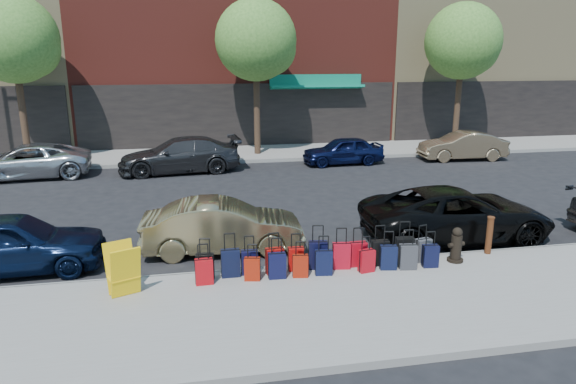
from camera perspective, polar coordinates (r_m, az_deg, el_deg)
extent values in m
plane|color=black|center=(16.23, -0.74, -2.37)|extent=(120.00, 120.00, 0.00)
cube|color=gray|center=(10.33, 5.75, -12.56)|extent=(60.00, 4.00, 0.15)
cube|color=gray|center=(25.84, -4.64, 4.30)|extent=(60.00, 4.00, 0.15)
cube|color=gray|center=(12.09, 3.02, -8.25)|extent=(60.00, 0.08, 0.15)
cube|color=gray|center=(23.87, -4.11, 3.42)|extent=(60.00, 0.08, 0.15)
cube|color=black|center=(27.52, -5.17, 8.36)|extent=(16.66, 0.15, 3.40)
cube|color=#0D755A|center=(27.73, 3.26, 11.56)|extent=(5.00, 0.91, 0.27)
cube|color=#0D755A|center=(28.00, 3.12, 12.31)|extent=(5.00, 0.10, 0.60)
cube|color=black|center=(33.16, 23.84, 8.28)|extent=(14.70, 0.15, 3.40)
cylinder|color=black|center=(25.91, -27.43, 8.25)|extent=(0.30, 0.30, 4.80)
sphere|color=#396E24|center=(25.82, -28.24, 14.78)|extent=(3.80, 3.80, 3.80)
sphere|color=#396E24|center=(25.65, -26.82, 14.10)|extent=(2.58, 2.58, 2.58)
cylinder|color=black|center=(25.07, -3.48, 9.71)|extent=(0.30, 0.30, 4.80)
sphere|color=#396E24|center=(24.97, -3.59, 16.51)|extent=(3.80, 3.80, 3.80)
sphere|color=#396E24|center=(25.05, -2.17, 15.65)|extent=(2.58, 2.58, 2.58)
cylinder|color=black|center=(28.39, 18.35, 9.60)|extent=(0.30, 0.30, 4.80)
sphere|color=#396E24|center=(28.30, 18.86, 15.58)|extent=(3.80, 3.80, 3.80)
sphere|color=#396E24|center=(28.59, 19.88, 14.72)|extent=(2.58, 2.58, 2.58)
cube|color=black|center=(11.31, -9.19, -8.16)|extent=(0.40, 0.25, 0.56)
cylinder|color=black|center=(11.08, -9.32, -5.26)|extent=(0.21, 0.06, 0.03)
cube|color=black|center=(11.34, -6.41, -7.86)|extent=(0.41, 0.22, 0.61)
cylinder|color=black|center=(11.10, -6.51, -4.73)|extent=(0.23, 0.03, 0.03)
cube|color=black|center=(11.43, -4.29, -7.79)|extent=(0.37, 0.22, 0.54)
cylinder|color=black|center=(11.22, -4.34, -5.03)|extent=(0.20, 0.05, 0.03)
cube|color=#980D09|center=(11.43, -1.49, -7.66)|extent=(0.40, 0.25, 0.58)
cylinder|color=black|center=(11.20, -1.51, -4.70)|extent=(0.22, 0.05, 0.03)
cube|color=#AF0D0B|center=(11.60, 0.91, -7.44)|extent=(0.36, 0.21, 0.53)
cylinder|color=black|center=(11.39, 0.92, -4.78)|extent=(0.20, 0.04, 0.03)
cube|color=black|center=(11.69, 3.34, -7.01)|extent=(0.45, 0.29, 0.63)
cylinder|color=black|center=(11.45, 3.39, -3.85)|extent=(0.24, 0.07, 0.03)
cube|color=#B10B1D|center=(11.75, 5.95, -7.07)|extent=(0.42, 0.27, 0.59)
cylinder|color=black|center=(11.53, 6.04, -4.13)|extent=(0.22, 0.06, 0.03)
cube|color=#9D0A17|center=(11.93, 7.81, -6.84)|extent=(0.38, 0.21, 0.56)
cylinder|color=black|center=(11.72, 7.91, -4.07)|extent=(0.21, 0.04, 0.03)
cube|color=black|center=(12.05, 10.18, -6.66)|extent=(0.40, 0.23, 0.59)
cylinder|color=black|center=(11.83, 10.32, -3.81)|extent=(0.22, 0.04, 0.03)
cube|color=black|center=(12.25, 12.80, -6.35)|extent=(0.44, 0.27, 0.62)
cylinder|color=black|center=(12.03, 12.99, -3.37)|extent=(0.23, 0.06, 0.03)
cube|color=#434349|center=(12.48, 14.76, -6.26)|extent=(0.40, 0.27, 0.54)
cylinder|color=black|center=(12.29, 14.94, -3.69)|extent=(0.21, 0.07, 0.03)
cube|color=#AC0B11|center=(11.07, -9.31, -8.73)|extent=(0.38, 0.23, 0.54)
cylinder|color=black|center=(10.85, -9.44, -5.86)|extent=(0.21, 0.04, 0.03)
cube|color=#981B09|center=(11.15, -3.99, -8.53)|extent=(0.37, 0.26, 0.49)
cylinder|color=black|center=(10.94, -4.04, -5.95)|extent=(0.19, 0.07, 0.03)
cube|color=black|center=(11.21, -1.23, -8.19)|extent=(0.39, 0.23, 0.56)
cylinder|color=black|center=(10.98, -1.25, -5.27)|extent=(0.21, 0.04, 0.03)
cube|color=#961B09|center=(11.28, 1.38, -8.22)|extent=(0.36, 0.24, 0.49)
cylinder|color=black|center=(11.08, 1.40, -5.67)|extent=(0.19, 0.06, 0.03)
cube|color=black|center=(11.40, 3.99, -7.83)|extent=(0.40, 0.26, 0.55)
cylinder|color=black|center=(11.19, 4.04, -5.02)|extent=(0.21, 0.06, 0.03)
cube|color=#AA0B15|center=(11.65, 8.72, -7.57)|extent=(0.37, 0.26, 0.50)
cylinder|color=black|center=(11.46, 8.83, -5.03)|extent=(0.19, 0.07, 0.03)
cube|color=black|center=(11.87, 11.09, -7.16)|extent=(0.40, 0.28, 0.54)
cylinder|color=black|center=(11.66, 11.23, -4.46)|extent=(0.21, 0.07, 0.03)
cube|color=#333438|center=(11.97, 13.18, -7.03)|extent=(0.41, 0.28, 0.57)
cylinder|color=black|center=(11.75, 13.36, -4.24)|extent=(0.22, 0.06, 0.03)
cube|color=black|center=(12.21, 15.53, -6.87)|extent=(0.37, 0.23, 0.52)
cylinder|color=black|center=(12.02, 15.72, -4.38)|extent=(0.20, 0.05, 0.03)
cylinder|color=black|center=(12.78, 18.06, -7.17)|extent=(0.37, 0.37, 0.06)
cylinder|color=black|center=(12.66, 18.18, -5.82)|extent=(0.25, 0.25, 0.58)
sphere|color=black|center=(12.54, 18.31, -4.27)|extent=(0.23, 0.23, 0.23)
cylinder|color=black|center=(12.64, 18.20, -5.56)|extent=(0.43, 0.17, 0.10)
cylinder|color=#38190C|center=(13.39, 21.46, -4.53)|extent=(0.15, 0.15, 0.91)
cylinder|color=#38190C|center=(13.25, 21.65, -2.67)|extent=(0.17, 0.17, 0.04)
cube|color=yellow|center=(10.74, -17.59, -8.55)|extent=(0.64, 0.47, 1.04)
cube|color=yellow|center=(11.08, -18.15, -7.86)|extent=(0.64, 0.47, 1.04)
cube|color=yellow|center=(10.97, -17.81, -8.96)|extent=(0.68, 0.58, 0.02)
imported|color=#0B1733|center=(13.32, -28.45, -5.01)|extent=(4.17, 1.79, 1.40)
imported|color=#918259|center=(13.04, -7.24, -3.81)|extent=(4.10, 1.62, 1.33)
imported|color=black|center=(14.52, 18.21, -2.32)|extent=(5.12, 2.42, 1.41)
imported|color=silver|center=(23.32, -27.04, 3.07)|extent=(5.12, 2.75, 1.37)
imported|color=#303033|center=(22.27, -11.95, 4.04)|extent=(5.23, 2.47, 1.47)
imported|color=#0D1439|center=(23.59, 6.12, 4.60)|extent=(3.74, 1.64, 1.25)
imported|color=#977E5C|center=(25.83, 18.82, 4.88)|extent=(4.14, 1.68, 1.34)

